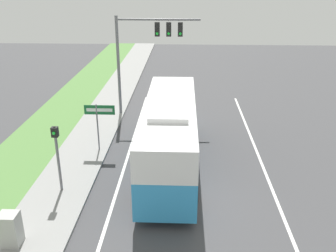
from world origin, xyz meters
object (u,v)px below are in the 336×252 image
bus (170,132)px  signal_gantry (145,44)px  street_sign (99,117)px  utility_cabinet (10,229)px  pedestrian_signal (57,149)px

bus → signal_gantry: (-1.95, 7.81, 2.97)m
bus → signal_gantry: bearing=104.1°
signal_gantry → bus: bearing=-75.9°
bus → street_sign: (-3.95, 1.73, 0.06)m
signal_gantry → utility_cabinet: size_ratio=5.34×
bus → signal_gantry: signal_gantry is taller
street_sign → bus: bearing=-23.7°
pedestrian_signal → utility_cabinet: pedestrian_signal is taller
pedestrian_signal → utility_cabinet: (-0.66, -3.75, -1.42)m
bus → signal_gantry: size_ratio=1.54×
signal_gantry → street_sign: (-2.00, -6.07, -2.91)m
bus → street_sign: bearing=156.3°
bus → pedestrian_signal: (-4.86, -2.60, 0.18)m
pedestrian_signal → street_sign: (0.91, 4.33, -0.12)m
signal_gantry → pedestrian_signal: 11.16m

